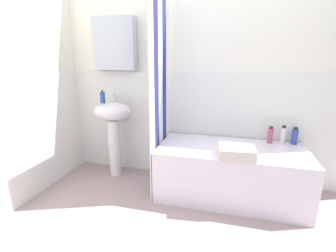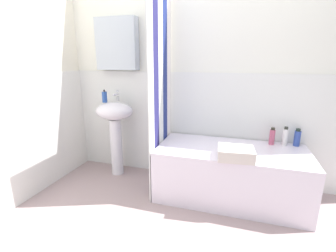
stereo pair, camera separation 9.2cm
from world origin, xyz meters
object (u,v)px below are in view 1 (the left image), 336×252
at_px(conditioner_bottle, 283,135).
at_px(lotion_bottle, 295,136).
at_px(bathtub, 230,172).
at_px(shampoo_bottle, 270,135).
at_px(sink, 113,123).
at_px(towel_folded, 237,152).
at_px(soap_dispenser, 103,97).

bearing_deg(conditioner_bottle, lotion_bottle, 12.30).
distance_m(bathtub, conditioner_bottle, 0.65).
height_order(bathtub, conditioner_bottle, conditioner_bottle).
relative_size(bathtub, conditioner_bottle, 7.34).
xyz_separation_m(bathtub, shampoo_bottle, (0.37, 0.25, 0.34)).
height_order(bathtub, lotion_bottle, lotion_bottle).
xyz_separation_m(sink, towel_folded, (1.36, -0.38, -0.08)).
bearing_deg(conditioner_bottle, bathtub, -152.95).
distance_m(bathtub, shampoo_bottle, 0.56).
bearing_deg(towel_folded, bathtub, 99.66).
xyz_separation_m(shampoo_bottle, towel_folded, (-0.33, -0.48, -0.03)).
bearing_deg(conditioner_bottle, soap_dispenser, -175.85).
distance_m(soap_dispenser, conditioner_bottle, 1.93).
xyz_separation_m(soap_dispenser, towel_folded, (1.45, -0.34, -0.37)).
distance_m(soap_dispenser, lotion_bottle, 2.05).
distance_m(sink, towel_folded, 1.41).
bearing_deg(bathtub, towel_folded, -80.34).
bearing_deg(lotion_bottle, shampoo_bottle, -173.14).
height_order(bathtub, shampoo_bottle, shampoo_bottle).
relative_size(soap_dispenser, towel_folded, 0.48).
bearing_deg(soap_dispenser, shampoo_bottle, 4.32).
relative_size(shampoo_bottle, towel_folded, 0.58).
height_order(sink, conditioner_bottle, sink).
height_order(sink, bathtub, sink).
relative_size(sink, lotion_bottle, 4.97).
bearing_deg(soap_dispenser, towel_folded, -13.31).
relative_size(lotion_bottle, towel_folded, 0.58).
distance_m(sink, bathtub, 1.38).
bearing_deg(towel_folded, soap_dispenser, 166.69).
distance_m(shampoo_bottle, towel_folded, 0.58).
height_order(lotion_bottle, shampoo_bottle, same).
bearing_deg(towel_folded, shampoo_bottle, 55.36).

